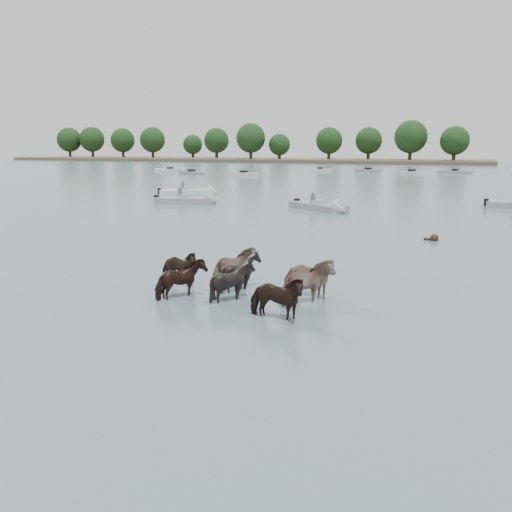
% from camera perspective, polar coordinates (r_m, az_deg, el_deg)
% --- Properties ---
extents(ground, '(400.00, 400.00, 0.00)m').
position_cam_1_polar(ground, '(16.60, -4.09, -4.79)').
color(ground, '#4D626E').
rests_on(ground, ground).
extents(shoreline, '(160.00, 30.00, 1.00)m').
position_cam_1_polar(shoreline, '(181.51, -2.51, 10.07)').
color(shoreline, '#4C4233').
rests_on(shoreline, ground).
extents(pony_herd, '(6.39, 4.30, 1.47)m').
position_cam_1_polar(pony_herd, '(17.00, -0.96, -2.50)').
color(pony_herd, black).
rests_on(pony_herd, ground).
extents(swimming_pony, '(0.72, 0.44, 0.44)m').
position_cam_1_polar(swimming_pony, '(28.67, 18.14, 1.76)').
color(swimming_pony, black).
rests_on(swimming_pony, ground).
extents(motorboat_a, '(5.53, 2.76, 1.92)m').
position_cam_1_polar(motorboat_a, '(45.73, -6.64, 5.80)').
color(motorboat_a, gray).
rests_on(motorboat_a, ground).
extents(motorboat_b, '(5.58, 4.54, 1.92)m').
position_cam_1_polar(motorboat_b, '(40.35, 7.22, 5.05)').
color(motorboat_b, gray).
rests_on(motorboat_b, ground).
extents(motorboat_f, '(5.70, 4.39, 1.92)m').
position_cam_1_polar(motorboat_f, '(54.68, -6.51, 6.71)').
color(motorboat_f, silver).
rests_on(motorboat_f, ground).
extents(distant_flotilla, '(103.39, 27.54, 0.93)m').
position_cam_1_polar(distant_flotilla, '(93.56, 18.10, 8.16)').
color(distant_flotilla, silver).
rests_on(distant_flotilla, ground).
extents(treeline, '(146.80, 22.04, 12.09)m').
position_cam_1_polar(treeline, '(184.20, -3.64, 12.07)').
color(treeline, '#382619').
rests_on(treeline, ground).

